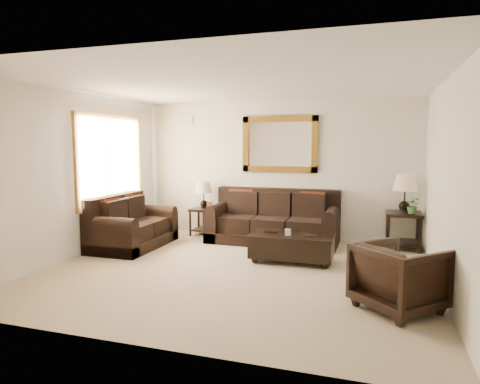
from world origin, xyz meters
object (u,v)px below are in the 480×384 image
(end_table_right, at_px, (404,201))
(end_table_left, at_px, (204,200))
(loveseat, at_px, (130,228))
(coffee_table, at_px, (292,244))
(sofa, at_px, (274,223))
(armchair, at_px, (399,274))

(end_table_right, bearing_deg, end_table_left, 179.23)
(end_table_right, bearing_deg, loveseat, -164.39)
(loveseat, bearing_deg, coffee_table, -91.76)
(sofa, distance_m, coffee_table, 1.41)
(coffee_table, xyz_separation_m, armchair, (1.52, -1.61, 0.14))
(end_table_left, height_order, coffee_table, end_table_left)
(loveseat, height_order, armchair, loveseat)
(sofa, height_order, coffee_table, sofa)
(sofa, xyz_separation_m, coffee_table, (0.60, -1.27, -0.08))
(end_table_right, relative_size, coffee_table, 1.02)
(loveseat, height_order, end_table_right, end_table_right)
(loveseat, xyz_separation_m, end_table_left, (0.88, 1.36, 0.37))
(loveseat, xyz_separation_m, coffee_table, (2.98, -0.09, -0.07))
(sofa, relative_size, coffee_table, 1.86)
(loveseat, distance_m, end_table_left, 1.66)
(loveseat, relative_size, end_table_left, 1.51)
(end_table_left, relative_size, coffee_table, 0.84)
(end_table_left, distance_m, end_table_right, 3.83)
(end_table_left, bearing_deg, sofa, -6.98)
(end_table_left, distance_m, armchair, 4.76)
(sofa, bearing_deg, end_table_left, 173.02)
(loveseat, distance_m, coffee_table, 2.98)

